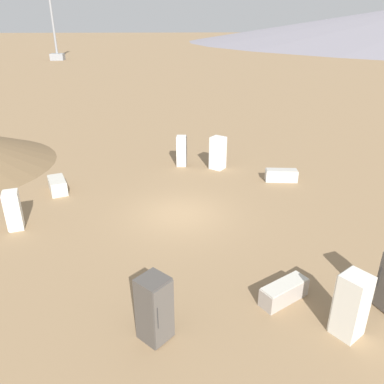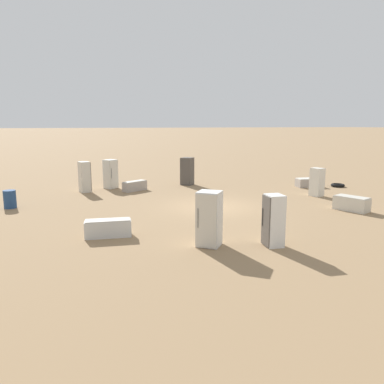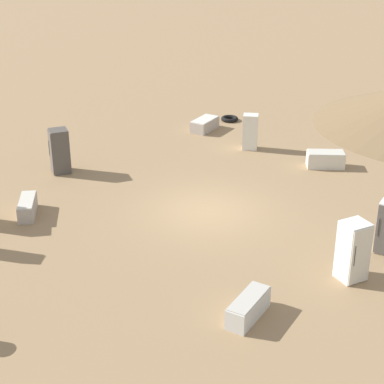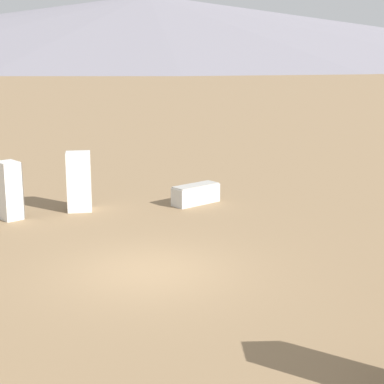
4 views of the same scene
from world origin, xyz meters
TOP-DOWN VIEW (x-y plane):
  - ground_plane at (0.00, 0.00)m, footprint 1000.00×1000.00m
  - power_pylon_0 at (86.40, 21.99)m, footprint 9.07×3.11m
  - discarded_fridge_0 at (-7.64, -3.86)m, footprint 0.98×0.97m
  - discarded_fridge_2 at (-0.36, 6.93)m, footprint 0.79×0.75m
  - discarded_fridge_3 at (3.29, -5.88)m, footprint 0.88×1.78m
  - discarded_fridge_4 at (3.34, 5.95)m, footprint 1.76×1.24m
  - discarded_fridge_6 at (6.51, -0.75)m, footprint 0.75×0.70m
  - discarded_fridge_7 at (-6.13, -2.62)m, footprint 1.24×1.71m
  - discarded_fridge_8 at (5.67, -2.80)m, footprint 1.07×1.07m
  - discarded_fridge_9 at (-7.12, 1.35)m, footprint 1.05×1.05m

SIDE VIEW (x-z plane):
  - ground_plane at x=0.00m, z-range 0.00..0.00m
  - discarded_fridge_7 at x=-6.13m, z-range 0.00..0.63m
  - discarded_fridge_3 at x=3.29m, z-range 0.00..0.66m
  - discarded_fridge_4 at x=3.34m, z-range 0.00..0.70m
  - discarded_fridge_2 at x=-0.36m, z-range 0.00..1.66m
  - discarded_fridge_6 at x=6.51m, z-range 0.00..1.81m
  - discarded_fridge_0 at x=-7.64m, z-range 0.00..1.90m
  - discarded_fridge_9 at x=-7.12m, z-range 0.00..1.91m
  - discarded_fridge_8 at x=5.67m, z-range 0.00..1.92m
  - power_pylon_0 at x=86.40m, z-range -4.90..21.02m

